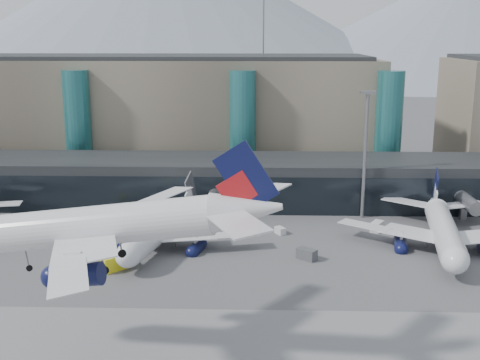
{
  "coord_description": "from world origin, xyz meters",
  "views": [
    {
      "loc": [
        8.57,
        -69.77,
        36.28
      ],
      "look_at": [
        5.62,
        32.0,
        11.54
      ],
      "focal_mm": 45.0,
      "sensor_mm": 36.0,
      "label": 1
    }
  ],
  "objects_px": {
    "jet_parked_right": "(442,219)",
    "veh_d": "(377,226)",
    "hero_jet": "(128,214)",
    "veh_b": "(99,226)",
    "veh_g": "(280,231)",
    "veh_c": "(307,254)",
    "jet_parked_mid": "(167,218)",
    "veh_h": "(113,263)",
    "lightmast_mid": "(365,148)"
  },
  "relations": [
    {
      "from": "jet_parked_right",
      "to": "veh_d",
      "type": "relative_size",
      "value": 11.93
    },
    {
      "from": "hero_jet",
      "to": "jet_parked_mid",
      "type": "relative_size",
      "value": 1.05
    },
    {
      "from": "jet_parked_mid",
      "to": "jet_parked_right",
      "type": "distance_m",
      "value": 48.76
    },
    {
      "from": "veh_b",
      "to": "veh_d",
      "type": "relative_size",
      "value": 0.74
    },
    {
      "from": "veh_c",
      "to": "veh_d",
      "type": "height_order",
      "value": "veh_d"
    },
    {
      "from": "lightmast_mid",
      "to": "hero_jet",
      "type": "height_order",
      "value": "lightmast_mid"
    },
    {
      "from": "hero_jet",
      "to": "veh_g",
      "type": "relative_size",
      "value": 17.22
    },
    {
      "from": "jet_parked_mid",
      "to": "veh_c",
      "type": "bearing_deg",
      "value": -95.37
    },
    {
      "from": "lightmast_mid",
      "to": "hero_jet",
      "type": "distance_m",
      "value": 67.28
    },
    {
      "from": "lightmast_mid",
      "to": "jet_parked_right",
      "type": "distance_m",
      "value": 21.55
    },
    {
      "from": "veh_d",
      "to": "veh_h",
      "type": "bearing_deg",
      "value": 144.64
    },
    {
      "from": "veh_c",
      "to": "veh_h",
      "type": "height_order",
      "value": "veh_h"
    },
    {
      "from": "jet_parked_right",
      "to": "veh_g",
      "type": "relative_size",
      "value": 17.54
    },
    {
      "from": "lightmast_mid",
      "to": "veh_g",
      "type": "xyz_separation_m",
      "value": [
        -17.02,
        -10.88,
        -13.79
      ]
    },
    {
      "from": "hero_jet",
      "to": "jet_parked_mid",
      "type": "distance_m",
      "value": 43.94
    },
    {
      "from": "hero_jet",
      "to": "veh_g",
      "type": "height_order",
      "value": "hero_jet"
    },
    {
      "from": "veh_g",
      "to": "veh_b",
      "type": "bearing_deg",
      "value": -124.11
    },
    {
      "from": "veh_c",
      "to": "veh_d",
      "type": "bearing_deg",
      "value": 85.66
    },
    {
      "from": "hero_jet",
      "to": "veh_d",
      "type": "xyz_separation_m",
      "value": [
        36.39,
        48.66,
        -16.93
      ]
    },
    {
      "from": "veh_g",
      "to": "veh_c",
      "type": "bearing_deg",
      "value": -14.78
    },
    {
      "from": "hero_jet",
      "to": "jet_parked_right",
      "type": "relative_size",
      "value": 0.98
    },
    {
      "from": "veh_b",
      "to": "veh_c",
      "type": "height_order",
      "value": "veh_c"
    },
    {
      "from": "hero_jet",
      "to": "veh_h",
      "type": "xyz_separation_m",
      "value": [
        -9.0,
        28.06,
        -16.64
      ]
    },
    {
      "from": "hero_jet",
      "to": "veh_c",
      "type": "height_order",
      "value": "hero_jet"
    },
    {
      "from": "jet_parked_mid",
      "to": "veh_g",
      "type": "xyz_separation_m",
      "value": [
        20.37,
        4.72,
        -3.71
      ]
    },
    {
      "from": "lightmast_mid",
      "to": "jet_parked_right",
      "type": "xyz_separation_m",
      "value": [
        11.37,
        -15.48,
        -9.77
      ]
    },
    {
      "from": "jet_parked_mid",
      "to": "veh_d",
      "type": "xyz_separation_m",
      "value": [
        38.75,
        6.91,
        -3.43
      ]
    },
    {
      "from": "jet_parked_mid",
      "to": "veh_b",
      "type": "height_order",
      "value": "jet_parked_mid"
    },
    {
      "from": "hero_jet",
      "to": "jet_parked_right",
      "type": "xyz_separation_m",
      "value": [
        46.39,
        41.86,
        -13.19
      ]
    },
    {
      "from": "hero_jet",
      "to": "veh_d",
      "type": "distance_m",
      "value": 63.07
    },
    {
      "from": "jet_parked_right",
      "to": "veh_d",
      "type": "distance_m",
      "value": 12.66
    },
    {
      "from": "veh_b",
      "to": "veh_g",
      "type": "xyz_separation_m",
      "value": [
        34.42,
        -1.47,
        -0.05
      ]
    },
    {
      "from": "veh_g",
      "to": "hero_jet",
      "type": "bearing_deg",
      "value": -52.85
    },
    {
      "from": "lightmast_mid",
      "to": "veh_c",
      "type": "xyz_separation_m",
      "value": [
        -13.09,
        -23.84,
        -13.52
      ]
    },
    {
      "from": "jet_parked_mid",
      "to": "hero_jet",
      "type": "bearing_deg",
      "value": -163.37
    },
    {
      "from": "jet_parked_mid",
      "to": "jet_parked_right",
      "type": "bearing_deg",
      "value": -76.48
    },
    {
      "from": "veh_h",
      "to": "lightmast_mid",
      "type": "bearing_deg",
      "value": -12.82
    },
    {
      "from": "veh_c",
      "to": "lightmast_mid",
      "type": "bearing_deg",
      "value": 100.52
    },
    {
      "from": "jet_parked_right",
      "to": "veh_b",
      "type": "relative_size",
      "value": 16.19
    },
    {
      "from": "veh_b",
      "to": "veh_g",
      "type": "relative_size",
      "value": 1.08
    },
    {
      "from": "jet_parked_mid",
      "to": "veh_c",
      "type": "distance_m",
      "value": 25.9
    },
    {
      "from": "jet_parked_mid",
      "to": "veh_b",
      "type": "bearing_deg",
      "value": 79.62
    },
    {
      "from": "hero_jet",
      "to": "veh_h",
      "type": "relative_size",
      "value": 8.62
    },
    {
      "from": "veh_g",
      "to": "veh_h",
      "type": "distance_m",
      "value": 32.68
    },
    {
      "from": "jet_parked_right",
      "to": "veh_b",
      "type": "xyz_separation_m",
      "value": [
        -62.81,
        6.07,
        -3.97
      ]
    },
    {
      "from": "hero_jet",
      "to": "veh_b",
      "type": "bearing_deg",
      "value": 117.19
    },
    {
      "from": "veh_d",
      "to": "veh_c",
      "type": "bearing_deg",
      "value": 166.61
    },
    {
      "from": "jet_parked_right",
      "to": "veh_c",
      "type": "height_order",
      "value": "jet_parked_right"
    },
    {
      "from": "jet_parked_mid",
      "to": "veh_g",
      "type": "relative_size",
      "value": 16.45
    },
    {
      "from": "veh_c",
      "to": "veh_g",
      "type": "distance_m",
      "value": 13.55
    }
  ]
}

